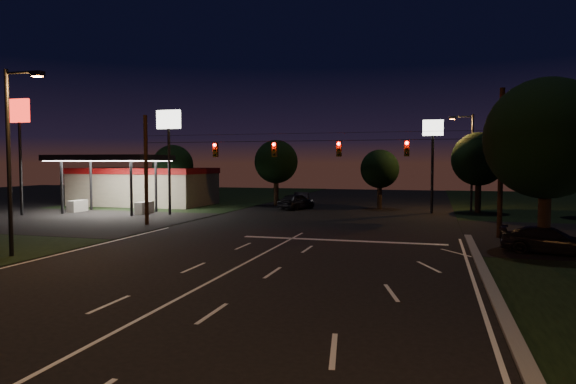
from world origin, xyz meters
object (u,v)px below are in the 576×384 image
(car_cross, at_px, (550,241))
(tree_right_near, at_px, (546,140))
(utility_pole_right, at_px, (499,238))
(car_oncoming_b, at_px, (302,199))
(car_oncoming_a, at_px, (296,201))

(car_cross, bearing_deg, tree_right_near, 68.26)
(utility_pole_right, distance_m, car_oncoming_b, 26.78)
(car_oncoming_b, bearing_deg, tree_right_near, 116.42)
(utility_pole_right, height_order, tree_right_near, tree_right_near)
(car_oncoming_b, bearing_deg, car_oncoming_a, 87.35)
(utility_pole_right, height_order, car_cross, utility_pole_right)
(utility_pole_right, distance_m, tree_right_near, 7.61)
(utility_pole_right, relative_size, car_cross, 1.96)
(car_oncoming_a, bearing_deg, utility_pole_right, 154.94)
(car_oncoming_a, height_order, car_oncoming_b, car_oncoming_a)
(utility_pole_right, bearing_deg, car_cross, -70.40)
(tree_right_near, height_order, car_oncoming_a, tree_right_near)
(utility_pole_right, xyz_separation_m, car_oncoming_a, (-16.82, 15.43, 0.78))
(car_oncoming_b, bearing_deg, car_cross, 116.60)
(tree_right_near, distance_m, car_cross, 5.02)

